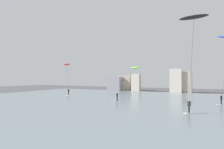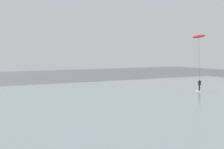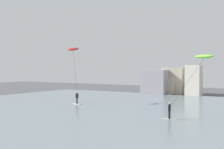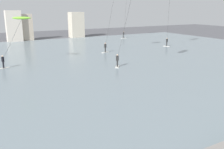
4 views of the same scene
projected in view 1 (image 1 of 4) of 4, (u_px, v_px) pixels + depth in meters
name	position (u px, v px, depth m)	size (l,w,h in m)	color
water_bay	(156.00, 104.00, 32.64)	(84.00, 52.00, 0.10)	gray
far_shore_buildings	(153.00, 83.00, 60.39)	(38.21, 5.78, 6.80)	gray
kitesurfer_black	(193.00, 27.00, 21.76)	(3.34, 4.43, 11.27)	silver
kitesurfer_red	(67.00, 67.00, 49.06)	(3.15, 3.19, 7.93)	silver
kitesurfer_lime	(132.00, 72.00, 35.51)	(4.91, 2.72, 6.22)	silver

